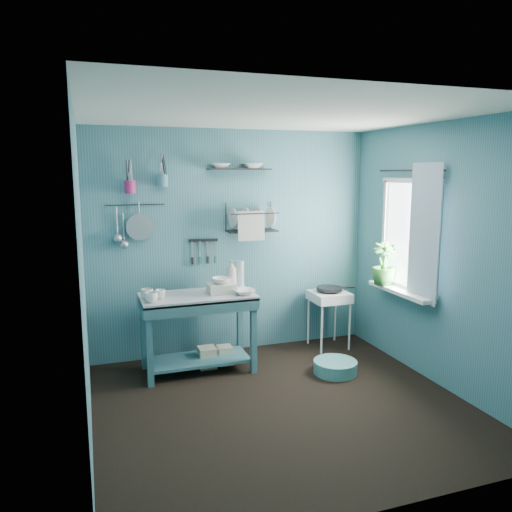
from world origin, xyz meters
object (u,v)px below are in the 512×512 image
object	(u,v)px
work_counter	(198,333)
wash_tub	(222,288)
soap_bottle	(232,274)
hotplate_stand	(329,319)
utensil_cup_magenta	(130,187)
water_bottle	(240,274)
utensil_cup_teal	(163,180)
colander	(140,227)
storage_tin_large	(207,357)
potted_plant	(384,264)
mug_mid	(160,294)
mug_left	(151,297)
storage_tin_small	(225,355)
mug_right	(147,294)
frying_pan	(329,289)
dish_rack	(252,217)

from	to	relation	value
work_counter	wash_tub	size ratio (longest dim) A/B	4.09
soap_bottle	hotplate_stand	bearing A→B (deg)	0.28
utensil_cup_magenta	work_counter	bearing A→B (deg)	-35.30
soap_bottle	water_bottle	world-z (taller)	soap_bottle
utensil_cup_teal	colander	xyz separation A→B (m)	(-0.25, 0.03, -0.48)
utensil_cup_magenta	storage_tin_large	world-z (taller)	utensil_cup_magenta
utensil_cup_teal	potted_plant	world-z (taller)	utensil_cup_teal
mug_mid	wash_tub	bearing A→B (deg)	3.63
mug_left	mug_mid	distance (m)	0.14
work_counter	storage_tin_small	bearing A→B (deg)	9.67
hotplate_stand	mug_right	bearing A→B (deg)	-175.13
utensil_cup_magenta	potted_plant	bearing A→B (deg)	-15.37
work_counter	hotplate_stand	xyz separation A→B (m)	(1.60, 0.21, -0.07)
hotplate_stand	utensil_cup_magenta	xyz separation A→B (m)	(-2.19, 0.21, 1.55)
mug_left	soap_bottle	xyz separation A→B (m)	(0.90, 0.36, 0.10)
mug_left	potted_plant	world-z (taller)	potted_plant
soap_bottle	work_counter	bearing A→B (deg)	-154.54
mug_right	utensil_cup_teal	xyz separation A→B (m)	(0.25, 0.42, 1.09)
soap_bottle	frying_pan	bearing A→B (deg)	0.28
colander	water_bottle	bearing A→B (deg)	-12.45
water_bottle	frying_pan	size ratio (longest dim) A/B	0.93
work_counter	potted_plant	distance (m)	2.11
utensil_cup_teal	mug_right	bearing A→B (deg)	-120.70
wash_tub	utensil_cup_teal	size ratio (longest dim) A/B	2.15
wash_tub	soap_bottle	bearing A→B (deg)	52.31
colander	storage_tin_small	distance (m)	1.63
water_bottle	storage_tin_large	world-z (taller)	water_bottle
wash_tub	utensil_cup_teal	distance (m)	1.28
work_counter	water_bottle	size ratio (longest dim) A/B	4.09
storage_tin_large	hotplate_stand	bearing A→B (deg)	5.93
mug_right	wash_tub	xyz separation A→B (m)	(0.75, -0.02, 0.00)
dish_rack	work_counter	bearing A→B (deg)	-151.22
storage_tin_small	utensil_cup_magenta	bearing A→B (deg)	159.28
mug_mid	work_counter	bearing A→B (deg)	8.97
mug_mid	mug_right	xyz separation A→B (m)	(-0.12, 0.06, 0.00)
mug_right	colander	world-z (taller)	colander
utensil_cup_magenta	water_bottle	bearing A→B (deg)	-10.02
work_counter	hotplate_stand	size ratio (longest dim) A/B	1.72
water_bottle	hotplate_stand	size ratio (longest dim) A/B	0.42
potted_plant	soap_bottle	bearing A→B (deg)	162.58
storage_tin_small	work_counter	bearing A→B (deg)	-165.07
colander	storage_tin_large	size ratio (longest dim) A/B	1.27
mug_left	wash_tub	size ratio (longest dim) A/B	0.44
storage_tin_large	mug_mid	bearing A→B (deg)	-167.09
mug_mid	dish_rack	size ratio (longest dim) A/B	0.18
dish_rack	utensil_cup_teal	size ratio (longest dim) A/B	4.23
mug_mid	storage_tin_small	size ratio (longest dim) A/B	0.50
mug_mid	water_bottle	size ratio (longest dim) A/B	0.36
hotplate_stand	utensil_cup_magenta	distance (m)	2.69
dish_rack	utensil_cup_teal	world-z (taller)	utensil_cup_teal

